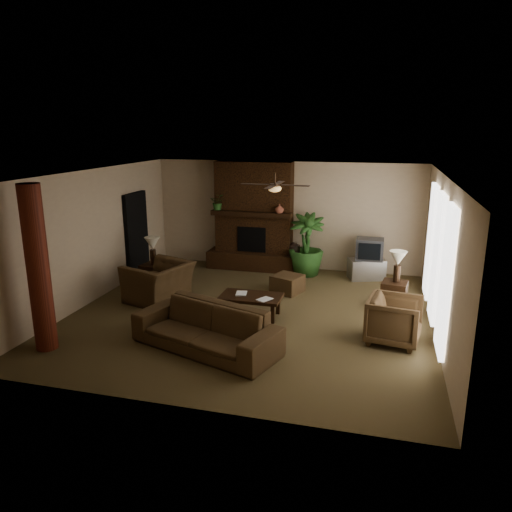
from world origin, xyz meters
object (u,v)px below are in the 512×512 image
(floor_vase, at_px, (293,255))
(floor_plant, at_px, (306,258))
(tv_stand, at_px, (366,269))
(lamp_left, at_px, (152,245))
(sofa, at_px, (206,321))
(log_column, at_px, (38,269))
(side_table_right, at_px, (394,295))
(coffee_table, at_px, (251,298))
(side_table_left, at_px, (154,275))
(armchair_left, at_px, (158,276))
(lamp_right, at_px, (398,261))
(armchair_right, at_px, (394,318))
(ottoman, at_px, (287,284))

(floor_vase, height_order, floor_plant, floor_plant)
(tv_stand, xyz_separation_m, lamp_left, (-4.80, -1.91, 0.75))
(sofa, distance_m, floor_vase, 4.92)
(log_column, bearing_deg, floor_vase, 59.83)
(floor_vase, xyz_separation_m, side_table_right, (2.51, -2.04, -0.16))
(tv_stand, bearing_deg, log_column, -153.32)
(coffee_table, xyz_separation_m, tv_stand, (2.12, 3.09, -0.12))
(coffee_table, xyz_separation_m, side_table_left, (-2.69, 1.19, -0.10))
(armchair_left, relative_size, coffee_table, 1.06)
(lamp_left, relative_size, lamp_right, 1.00)
(armchair_right, xyz_separation_m, floor_plant, (-2.12, 3.61, -0.01))
(sofa, relative_size, floor_vase, 3.32)
(tv_stand, bearing_deg, lamp_left, -178.10)
(floor_vase, relative_size, side_table_left, 1.40)
(armchair_right, distance_m, ottoman, 3.15)
(coffee_table, height_order, tv_stand, tv_stand)
(side_table_right, relative_size, lamp_right, 0.85)
(sofa, bearing_deg, side_table_left, 148.80)
(floor_vase, distance_m, side_table_left, 3.60)
(ottoman, relative_size, lamp_left, 0.92)
(floor_vase, distance_m, lamp_right, 3.28)
(log_column, relative_size, ottoman, 4.67)
(side_table_left, bearing_deg, lamp_right, 0.79)
(log_column, distance_m, tv_stand, 7.49)
(lamp_right, bearing_deg, side_table_left, -179.21)
(armchair_left, distance_m, armchair_right, 4.98)
(side_table_right, bearing_deg, floor_plant, 139.43)
(side_table_right, bearing_deg, log_column, -148.55)
(coffee_table, height_order, side_table_right, side_table_right)
(floor_vase, bearing_deg, armchair_left, -129.77)
(sofa, distance_m, coffee_table, 1.66)
(sofa, height_order, side_table_left, sofa)
(side_table_right, bearing_deg, side_table_left, -179.57)
(armchair_right, distance_m, lamp_left, 5.70)
(lamp_left, height_order, side_table_right, lamp_left)
(floor_vase, bearing_deg, side_table_left, -144.60)
(tv_stand, bearing_deg, floor_plant, 161.25)
(coffee_table, distance_m, floor_plant, 3.13)
(lamp_left, relative_size, side_table_right, 1.18)
(sofa, xyz_separation_m, floor_vase, (0.59, 4.89, -0.07))
(armchair_left, height_order, floor_plant, armchair_left)
(ottoman, height_order, tv_stand, tv_stand)
(armchair_right, distance_m, side_table_right, 1.78)
(lamp_right, bearing_deg, tv_stand, 109.84)
(armchair_right, height_order, floor_plant, armchair_right)
(side_table_left, height_order, lamp_right, lamp_right)
(sofa, height_order, lamp_right, lamp_right)
(floor_plant, relative_size, side_table_right, 2.84)
(armchair_right, bearing_deg, tv_stand, 18.14)
(tv_stand, bearing_deg, armchair_right, -100.28)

